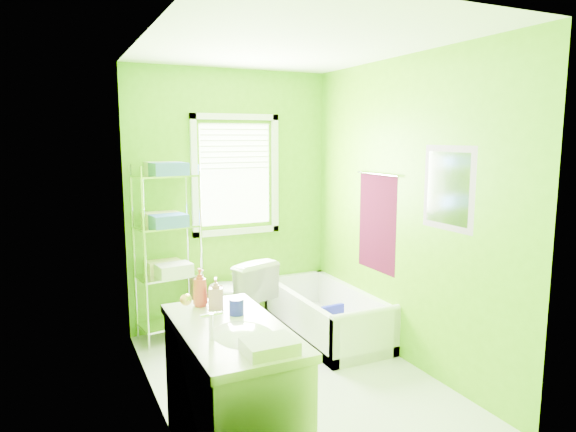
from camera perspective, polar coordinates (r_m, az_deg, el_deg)
name	(u,v)px	position (r m, az deg, el deg)	size (l,w,h in m)	color
ground	(292,379)	(4.34, 0.42, -17.64)	(2.90, 2.90, 0.00)	silver
room_envelope	(292,188)	(3.90, 0.45, 3.14)	(2.14, 2.94, 2.62)	#539F07
window	(236,169)	(5.23, -5.83, 5.26)	(0.92, 0.05, 1.22)	white
door	(194,319)	(2.75, -10.37, -11.15)	(0.09, 0.80, 2.00)	white
right_wall_decor	(403,210)	(4.46, 12.64, 0.70)	(0.04, 1.48, 1.17)	#3E071C
bathtub	(327,321)	(5.14, 4.33, -11.51)	(0.68, 1.47, 0.47)	white
toilet	(236,297)	(5.05, -5.76, -8.92)	(0.45, 0.78, 0.80)	white
vanity	(233,391)	(3.20, -6.17, -18.77)	(0.58, 1.13, 1.10)	white
wire_shelf_unit	(168,232)	(4.96, -13.14, -1.79)	(0.61, 0.49, 1.70)	silver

